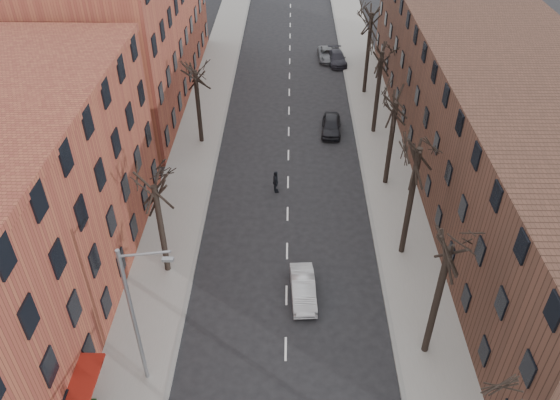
{
  "coord_description": "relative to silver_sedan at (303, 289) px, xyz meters",
  "views": [
    {
      "loc": [
        0.06,
        -7.09,
        24.61
      ],
      "look_at": [
        -0.48,
        20.34,
        4.0
      ],
      "focal_mm": 35.0,
      "sensor_mm": 36.0,
      "label": 1
    }
  ],
  "objects": [
    {
      "name": "sidewalk_left",
      "position": [
        -9.0,
        19.06,
        -0.59
      ],
      "size": [
        4.0,
        90.0,
        0.15
      ],
      "primitive_type": "cube",
      "color": "gray",
      "rests_on": "ground"
    },
    {
      "name": "sidewalk_right",
      "position": [
        7.0,
        19.06,
        -0.59
      ],
      "size": [
        4.0,
        90.0,
        0.15
      ],
      "primitive_type": "cube",
      "color": "gray",
      "rests_on": "ground"
    },
    {
      "name": "building_left_far",
      "position": [
        -17.0,
        28.06,
        6.34
      ],
      "size": [
        12.0,
        28.0,
        14.0
      ],
      "primitive_type": "cube",
      "color": "brown",
      "rests_on": "ground"
    },
    {
      "name": "building_right",
      "position": [
        15.0,
        14.06,
        4.34
      ],
      "size": [
        12.0,
        50.0,
        10.0
      ],
      "primitive_type": "cube",
      "color": "#492D22",
      "rests_on": "ground"
    },
    {
      "name": "tree_right_b",
      "position": [
        6.6,
        -3.94,
        -0.66
      ],
      "size": [
        5.2,
        5.2,
        10.8
      ],
      "primitive_type": null,
      "color": "black",
      "rests_on": "ground"
    },
    {
      "name": "tree_right_c",
      "position": [
        6.6,
        4.06,
        -0.66
      ],
      "size": [
        5.2,
        5.2,
        11.6
      ],
      "primitive_type": null,
      "color": "black",
      "rests_on": "ground"
    },
    {
      "name": "tree_right_d",
      "position": [
        6.6,
        12.06,
        -0.66
      ],
      "size": [
        5.2,
        5.2,
        10.0
      ],
      "primitive_type": null,
      "color": "black",
      "rests_on": "ground"
    },
    {
      "name": "tree_right_e",
      "position": [
        6.6,
        20.06,
        -0.66
      ],
      "size": [
        5.2,
        5.2,
        10.8
      ],
      "primitive_type": null,
      "color": "black",
      "rests_on": "ground"
    },
    {
      "name": "tree_right_f",
      "position": [
        6.6,
        28.06,
        -0.66
      ],
      "size": [
        5.2,
        5.2,
        11.6
      ],
      "primitive_type": null,
      "color": "black",
      "rests_on": "ground"
    },
    {
      "name": "tree_left_a",
      "position": [
        -8.6,
        2.06,
        -0.66
      ],
      "size": [
        5.2,
        5.2,
        9.5
      ],
      "primitive_type": null,
      "color": "black",
      "rests_on": "ground"
    },
    {
      "name": "tree_left_b",
      "position": [
        -8.6,
        18.06,
        -0.66
      ],
      "size": [
        5.2,
        5.2,
        9.5
      ],
      "primitive_type": null,
      "color": "black",
      "rests_on": "ground"
    },
    {
      "name": "streetlight",
      "position": [
        -8.03,
        -5.94,
        4.35
      ],
      "size": [
        2.45,
        0.22,
        9.03
      ],
      "color": "slate",
      "rests_on": "ground"
    },
    {
      "name": "silver_sedan",
      "position": [
        0.0,
        0.0,
        0.0
      ],
      "size": [
        1.67,
        4.11,
        1.33
      ],
      "primitive_type": "imported",
      "rotation": [
        0.0,
        0.0,
        0.07
      ],
      "color": "#ADAFB4",
      "rests_on": "ground"
    },
    {
      "name": "parked_car_near",
      "position": [
        2.8,
        20.0,
        0.05
      ],
      "size": [
        1.95,
        4.26,
        1.42
      ],
      "primitive_type": "imported",
      "rotation": [
        0.0,
        0.0,
        -0.07
      ],
      "color": "black",
      "rests_on": "ground"
    },
    {
      "name": "parked_car_mid",
      "position": [
        4.3,
        35.54,
        -0.01
      ],
      "size": [
        2.21,
        4.63,
        1.3
      ],
      "primitive_type": "imported",
      "rotation": [
        0.0,
        0.0,
        0.09
      ],
      "color": "#212129",
      "rests_on": "ground"
    },
    {
      "name": "parked_car_far",
      "position": [
        3.29,
        36.71,
        -0.06
      ],
      "size": [
        2.17,
        4.43,
        1.21
      ],
      "primitive_type": "imported",
      "rotation": [
        0.0,
        0.0,
        0.04
      ],
      "color": "slate",
      "rests_on": "ground"
    },
    {
      "name": "pedestrian_crossing",
      "position": [
        -1.93,
        10.8,
        0.25
      ],
      "size": [
        0.67,
        1.15,
        1.84
      ],
      "primitive_type": "imported",
      "rotation": [
        0.0,
        0.0,
        1.79
      ],
      "color": "black",
      "rests_on": "ground"
    }
  ]
}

